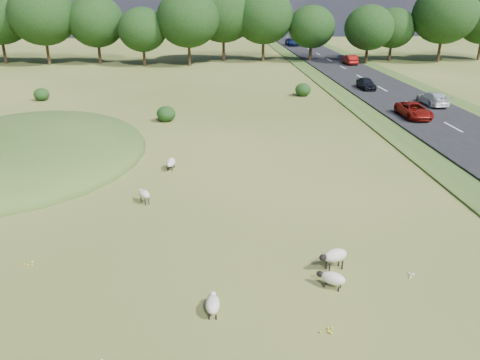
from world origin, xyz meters
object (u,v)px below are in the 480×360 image
object	(u,v)px
car_1	(433,98)
car_2	(293,41)
sheep_1	(213,304)
car_5	(414,110)
sheep_5	(332,278)
car_3	(366,83)
car_0	(350,59)
car_4	(299,36)
sheep_0	(334,256)
sheep_2	(171,163)
sheep_3	(144,194)

from	to	relation	value
car_1	car_2	xyz separation A→B (m)	(-3.80, 54.23, 0.14)
sheep_1	car_5	distance (m)	30.71
sheep_5	car_3	bearing A→B (deg)	-77.53
sheep_5	car_0	xyz separation A→B (m)	(17.07, 55.73, 0.52)
sheep_5	car_0	bearing A→B (deg)	-74.64
car_1	car_4	world-z (taller)	car_4
sheep_0	car_4	bearing A→B (deg)	-118.79
sheep_5	sheep_2	bearing A→B (deg)	-30.10
car_0	sheep_5	bearing A→B (deg)	72.97
sheep_0	car_4	world-z (taller)	car_4
sheep_1	car_4	size ratio (longest dim) A/B	0.26
car_0	car_5	bearing A→B (deg)	83.20
sheep_0	sheep_2	size ratio (longest dim) A/B	1.03
car_5	car_1	bearing A→B (deg)	50.06
car_4	car_5	distance (m)	72.74
sheep_0	car_2	size ratio (longest dim) A/B	0.23
car_0	car_3	distance (m)	19.49
sheep_0	car_3	world-z (taller)	car_3
car_0	car_4	world-z (taller)	car_0
car_0	car_1	bearing A→B (deg)	90.00
sheep_2	sheep_3	world-z (taller)	sheep_3
sheep_5	sheep_0	bearing A→B (deg)	-75.10
sheep_2	car_3	bearing A→B (deg)	147.34
sheep_5	car_5	bearing A→B (deg)	-86.71
car_5	sheep_1	bearing A→B (deg)	-125.28
car_4	car_0	bearing A→B (deg)	90.00
sheep_0	car_5	bearing A→B (deg)	-138.52
sheep_0	car_1	distance (m)	31.89
car_2	car_3	size ratio (longest dim) A/B	1.53
car_3	sheep_3	bearing A→B (deg)	-126.58
car_4	sheep_3	bearing A→B (deg)	74.24
car_5	car_2	bearing A→B (deg)	90.00
car_1	car_4	xyz separation A→B (m)	(0.00, 68.11, 0.01)
sheep_3	car_3	world-z (taller)	car_3
sheep_1	sheep_2	xyz separation A→B (m)	(-2.36, 14.32, 0.04)
sheep_2	car_2	distance (m)	72.36
sheep_2	car_4	bearing A→B (deg)	171.86
car_1	car_4	size ratio (longest dim) A/B	0.99
sheep_2	car_2	size ratio (longest dim) A/B	0.23
sheep_5	car_5	distance (m)	27.29
car_2	car_3	distance (m)	45.99
sheep_2	sheep_5	xyz separation A→B (m)	(6.82, -13.10, -0.03)
car_1	car_4	distance (m)	68.11
sheep_2	car_0	xyz separation A→B (m)	(23.90, 42.63, 0.49)
sheep_1	sheep_3	size ratio (longest dim) A/B	1.10
sheep_3	car_5	world-z (taller)	car_5
car_1	car_5	size ratio (longest dim) A/B	0.98
car_0	car_2	xyz separation A→B (m)	(-3.80, 26.88, 0.09)
sheep_5	car_0	size ratio (longest dim) A/B	0.27
sheep_3	car_0	size ratio (longest dim) A/B	0.25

